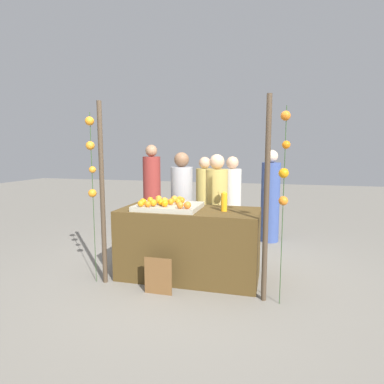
% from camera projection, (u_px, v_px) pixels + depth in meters
% --- Properties ---
extents(ground_plane, '(24.00, 24.00, 0.00)m').
position_uv_depth(ground_plane, '(189.00, 276.00, 4.15)').
color(ground_plane, gray).
extents(stall_counter, '(1.75, 0.79, 0.88)m').
position_uv_depth(stall_counter, '(189.00, 243.00, 4.09)').
color(stall_counter, '#4C3819').
rests_on(stall_counter, ground_plane).
extents(orange_tray, '(0.79, 0.63, 0.06)m').
position_uv_depth(orange_tray, '(169.00, 207.00, 4.06)').
color(orange_tray, '#B2AD99').
rests_on(orange_tray, stall_counter).
extents(orange_0, '(0.08, 0.08, 0.08)m').
position_uv_depth(orange_0, '(165.00, 201.00, 4.07)').
color(orange_0, orange).
rests_on(orange_0, orange_tray).
extents(orange_1, '(0.09, 0.09, 0.09)m').
position_uv_depth(orange_1, '(174.00, 199.00, 4.20)').
color(orange_1, orange).
rests_on(orange_1, orange_tray).
extents(orange_2, '(0.08, 0.08, 0.08)m').
position_uv_depth(orange_2, '(180.00, 199.00, 4.23)').
color(orange_2, orange).
rests_on(orange_2, orange_tray).
extents(orange_3, '(0.09, 0.09, 0.09)m').
position_uv_depth(orange_3, '(153.00, 203.00, 3.89)').
color(orange_3, orange).
rests_on(orange_3, orange_tray).
extents(orange_4, '(0.09, 0.09, 0.09)m').
position_uv_depth(orange_4, '(187.00, 205.00, 3.73)').
color(orange_4, orange).
rests_on(orange_4, orange_tray).
extents(orange_5, '(0.08, 0.08, 0.08)m').
position_uv_depth(orange_5, '(143.00, 202.00, 3.98)').
color(orange_5, orange).
rests_on(orange_5, orange_tray).
extents(orange_6, '(0.08, 0.08, 0.08)m').
position_uv_depth(orange_6, '(165.00, 203.00, 3.86)').
color(orange_6, orange).
rests_on(orange_6, orange_tray).
extents(orange_7, '(0.07, 0.07, 0.07)m').
position_uv_depth(orange_7, '(159.00, 201.00, 4.05)').
color(orange_7, orange).
rests_on(orange_7, orange_tray).
extents(orange_8, '(0.08, 0.08, 0.08)m').
position_uv_depth(orange_8, '(141.00, 204.00, 3.87)').
color(orange_8, orange).
rests_on(orange_8, orange_tray).
extents(orange_9, '(0.08, 0.08, 0.08)m').
position_uv_depth(orange_9, '(171.00, 202.00, 4.00)').
color(orange_9, orange).
rests_on(orange_9, orange_tray).
extents(orange_10, '(0.07, 0.07, 0.07)m').
position_uv_depth(orange_10, '(158.00, 200.00, 4.15)').
color(orange_10, orange).
rests_on(orange_10, orange_tray).
extents(orange_11, '(0.08, 0.08, 0.08)m').
position_uv_depth(orange_11, '(159.00, 199.00, 4.24)').
color(orange_11, orange).
rests_on(orange_11, orange_tray).
extents(orange_12, '(0.07, 0.07, 0.07)m').
position_uv_depth(orange_12, '(148.00, 204.00, 3.84)').
color(orange_12, orange).
rests_on(orange_12, orange_tray).
extents(orange_13, '(0.08, 0.08, 0.08)m').
position_uv_depth(orange_13, '(180.00, 205.00, 3.74)').
color(orange_13, orange).
rests_on(orange_13, orange_tray).
extents(orange_14, '(0.07, 0.07, 0.07)m').
position_uv_depth(orange_14, '(178.00, 202.00, 4.02)').
color(orange_14, orange).
rests_on(orange_14, orange_tray).
extents(orange_15, '(0.08, 0.08, 0.08)m').
position_uv_depth(orange_15, '(150.00, 200.00, 4.15)').
color(orange_15, orange).
rests_on(orange_15, orange_tray).
extents(orange_16, '(0.08, 0.08, 0.08)m').
position_uv_depth(orange_16, '(182.00, 200.00, 4.12)').
color(orange_16, orange).
rests_on(orange_16, orange_tray).
extents(orange_17, '(0.08, 0.08, 0.08)m').
position_uv_depth(orange_17, '(161.00, 202.00, 3.96)').
color(orange_17, orange).
rests_on(orange_17, orange_tray).
extents(juice_bottle, '(0.08, 0.08, 0.24)m').
position_uv_depth(juice_bottle, '(224.00, 202.00, 3.89)').
color(juice_bottle, '#F4A117').
rests_on(juice_bottle, stall_counter).
extents(chalkboard_sign, '(0.32, 0.03, 0.43)m').
position_uv_depth(chalkboard_sign, '(158.00, 276.00, 3.61)').
color(chalkboard_sign, brown).
rests_on(chalkboard_sign, ground_plane).
extents(vendor_left, '(0.32, 0.32, 1.59)m').
position_uv_depth(vendor_left, '(182.00, 210.00, 4.73)').
color(vendor_left, '#99999E').
rests_on(vendor_left, ground_plane).
extents(vendor_right, '(0.31, 0.31, 1.56)m').
position_uv_depth(vendor_right, '(216.00, 213.00, 4.58)').
color(vendor_right, tan).
rests_on(vendor_right, ground_plane).
extents(crowd_person_0, '(0.30, 0.30, 1.51)m').
position_uv_depth(crowd_person_0, '(232.00, 205.00, 5.34)').
color(crowd_person_0, beige).
rests_on(crowd_person_0, ground_plane).
extents(crowd_person_1, '(0.30, 0.30, 1.50)m').
position_uv_depth(crowd_person_1, '(204.00, 202.00, 5.67)').
color(crowd_person_1, tan).
rests_on(crowd_person_1, ground_plane).
extents(crowd_person_2, '(0.32, 0.32, 1.62)m').
position_uv_depth(crowd_person_2, '(270.00, 199.00, 5.66)').
color(crowd_person_2, '#384C8C').
rests_on(crowd_person_2, ground_plane).
extents(crowd_person_3, '(0.34, 0.34, 1.72)m').
position_uv_depth(crowd_person_3, '(152.00, 191.00, 6.40)').
color(crowd_person_3, maroon).
rests_on(crowd_person_3, ground_plane).
extents(canopy_post_left, '(0.06, 0.06, 2.18)m').
position_uv_depth(canopy_post_left, '(102.00, 195.00, 3.82)').
color(canopy_post_left, '#473828').
rests_on(canopy_post_left, ground_plane).
extents(canopy_post_right, '(0.06, 0.06, 2.18)m').
position_uv_depth(canopy_post_right, '(266.00, 201.00, 3.35)').
color(canopy_post_right, '#473828').
rests_on(canopy_post_right, ground_plane).
extents(garland_strand_left, '(0.11, 0.11, 2.05)m').
position_uv_depth(garland_strand_left, '(91.00, 156.00, 3.78)').
color(garland_strand_left, '#2D4C23').
rests_on(garland_strand_left, ground_plane).
extents(garland_strand_right, '(0.11, 0.11, 2.05)m').
position_uv_depth(garland_strand_right, '(284.00, 163.00, 3.21)').
color(garland_strand_right, '#2D4C23').
rests_on(garland_strand_right, ground_plane).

